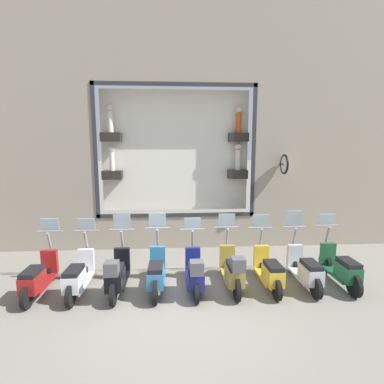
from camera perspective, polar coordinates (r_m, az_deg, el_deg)
ground_plane at (r=6.83m, az=-2.57°, el=-20.17°), size 120.00×120.00×0.00m
building_facade at (r=9.65m, az=-3.20°, el=16.19°), size 1.23×36.00×8.93m
scooter_green_0 at (r=8.12m, az=26.54°, el=-12.84°), size 1.81×0.60×1.57m
scooter_silver_1 at (r=7.74m, az=20.78°, el=-13.64°), size 1.80×0.61×1.67m
scooter_yellow_2 at (r=7.43m, az=14.47°, el=-14.33°), size 1.79×0.61×1.58m
scooter_olive_3 at (r=7.15m, az=7.75°, el=-14.58°), size 1.80×0.60×1.62m
scooter_navy_4 at (r=7.03m, az=0.54°, el=-15.13°), size 1.79×0.60×1.52m
scooter_teal_5 at (r=7.10m, az=-6.79°, el=-15.01°), size 1.81×0.60×1.67m
scooter_black_6 at (r=7.13m, az=-14.07°, el=-14.89°), size 1.80×0.60×1.63m
scooter_white_7 at (r=7.41m, az=-20.84°, el=-14.72°), size 1.80×0.61×1.55m
scooter_red_8 at (r=7.71m, az=-27.24°, el=-14.21°), size 1.79×0.61×1.56m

